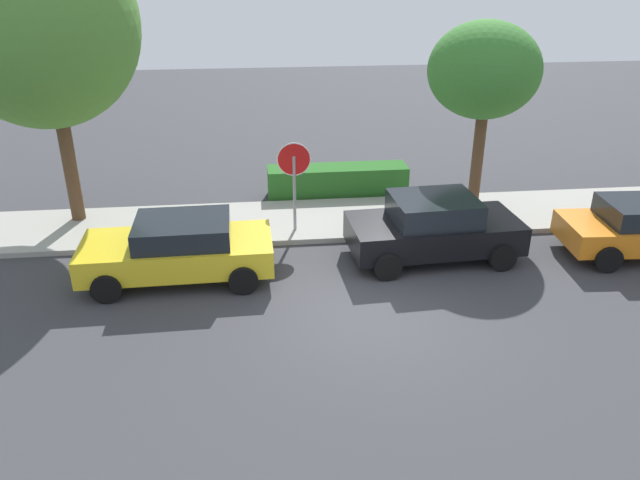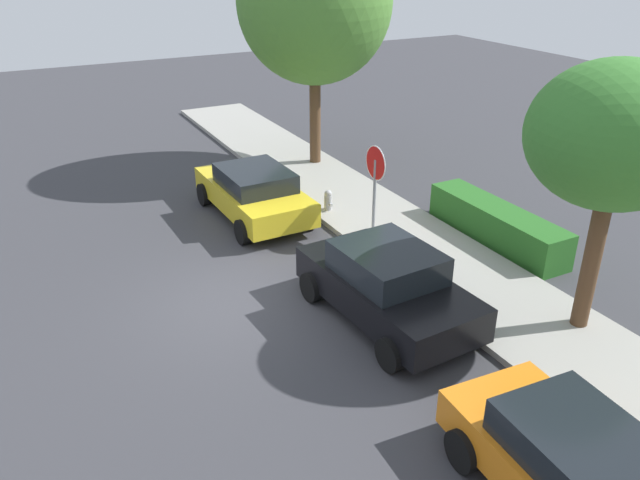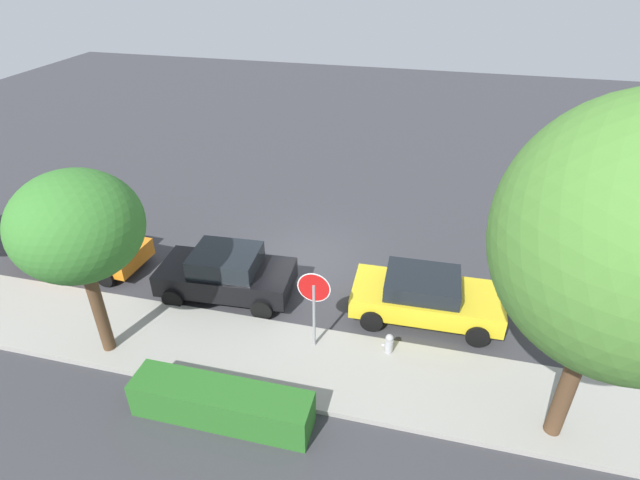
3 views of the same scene
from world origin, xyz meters
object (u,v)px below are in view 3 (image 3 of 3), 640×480
object	(u,v)px
fire_hydrant	(389,345)
parked_car_black	(226,273)
parked_car_orange	(84,246)
stop_sign	(314,298)
street_tree_mid_block	(635,240)
parked_car_yellow	(425,296)
street_tree_far	(78,227)

from	to	relation	value
fire_hydrant	parked_car_black	bearing A→B (deg)	-16.01
parked_car_black	parked_car_orange	distance (m)	5.33
stop_sign	parked_car_black	distance (m)	3.76
street_tree_mid_block	parked_car_yellow	bearing A→B (deg)	-47.54
stop_sign	parked_car_orange	bearing A→B (deg)	-14.00
parked_car_yellow	street_tree_mid_block	size ratio (longest dim) A/B	0.55
street_tree_far	parked_car_black	bearing A→B (deg)	-122.69
parked_car_yellow	street_tree_mid_block	bearing A→B (deg)	132.46
parked_car_yellow	parked_car_orange	distance (m)	11.29
stop_sign	fire_hydrant	xyz separation A→B (m)	(-1.98, -0.22, -1.37)
stop_sign	fire_hydrant	distance (m)	2.41
parked_car_orange	street_tree_far	bearing A→B (deg)	133.00
parked_car_yellow	fire_hydrant	bearing A→B (deg)	67.19
stop_sign	parked_car_yellow	world-z (taller)	stop_sign
parked_car_black	street_tree_far	distance (m)	4.84
parked_car_yellow	fire_hydrant	xyz separation A→B (m)	(0.79, 1.87, -0.37)
stop_sign	parked_car_black	xyz separation A→B (m)	(3.21, -1.71, -0.94)
parked_car_yellow	parked_car_orange	world-z (taller)	parked_car_yellow
parked_car_yellow	parked_car_orange	xyz separation A→B (m)	(11.29, -0.03, -0.02)
parked_car_orange	street_tree_far	size ratio (longest dim) A/B	0.86
parked_car_yellow	fire_hydrant	distance (m)	2.07
parked_car_orange	stop_sign	bearing A→B (deg)	166.00
parked_car_orange	fire_hydrant	bearing A→B (deg)	169.74
parked_car_orange	fire_hydrant	world-z (taller)	parked_car_orange
stop_sign	street_tree_mid_block	xyz separation A→B (m)	(-6.00, 1.44, 3.46)
parked_car_black	fire_hydrant	distance (m)	5.42
street_tree_far	stop_sign	bearing A→B (deg)	-164.80
parked_car_orange	parked_car_yellow	bearing A→B (deg)	179.85
stop_sign	street_tree_mid_block	world-z (taller)	street_tree_mid_block
stop_sign	street_tree_far	size ratio (longest dim) A/B	0.48
parked_car_yellow	street_tree_mid_block	distance (m)	6.55
parked_car_yellow	parked_car_black	xyz separation A→B (m)	(5.98, 0.38, 0.05)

